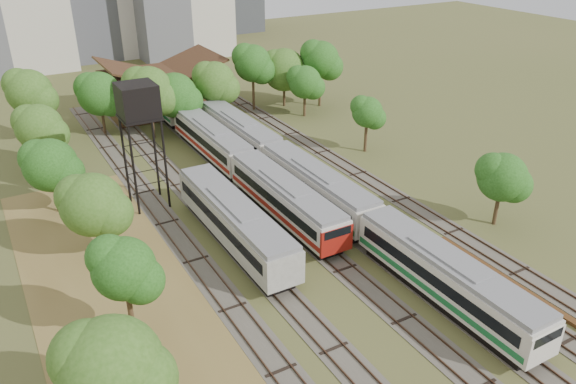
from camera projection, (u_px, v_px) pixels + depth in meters
ground at (457, 337)px, 38.22m from camera, size 240.00×240.00×0.00m
dry_grass_patch at (164, 357)px, 36.40m from camera, size 14.00×60.00×0.04m
tracks at (274, 195)px, 57.32m from camera, size 24.60×80.00×0.19m
railcar_red_set at (244, 167)px, 58.88m from camera, size 3.09×34.57×3.83m
railcar_green_set at (317, 187)px, 54.49m from camera, size 3.10×52.08×3.84m
railcar_rear at (161, 101)px, 80.12m from camera, size 2.82×16.08×3.48m
old_grey_coach at (235, 222)px, 48.02m from camera, size 3.25×18.00×4.02m
water_tower at (138, 104)px, 51.06m from camera, size 3.53×3.53×12.19m
rail_pile_near at (547, 306)px, 40.97m from camera, size 0.59×8.84×0.29m
rail_pile_far at (472, 257)px, 46.93m from camera, size 0.44×6.98×0.23m
maintenance_shed at (163, 90)px, 81.49m from camera, size 16.45×11.55×7.58m
tree_band_left at (87, 235)px, 40.56m from camera, size 8.68×55.01×7.86m
tree_band_far at (197, 80)px, 74.54m from camera, size 44.17×11.06×9.59m
tree_band_right at (375, 116)px, 64.84m from camera, size 5.38×39.73×7.21m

